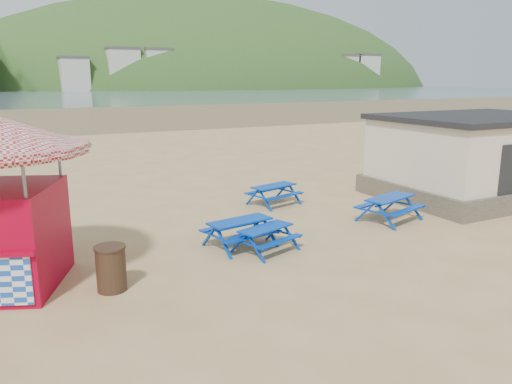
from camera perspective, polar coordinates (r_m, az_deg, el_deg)
ground at (r=14.27m, az=-1.24°, el=-5.57°), size 400.00×400.00×0.00m
wet_sand at (r=67.61m, az=-22.17°, el=8.13°), size 400.00×400.00×0.00m
sea at (r=182.35m, az=-25.56°, el=10.25°), size 400.00×400.00×0.00m
picnic_table_blue_b at (r=18.20m, az=2.05°, el=-0.33°), size 2.01×1.78×0.72m
picnic_table_blue_c at (r=21.16m, az=15.10°, el=1.14°), size 1.84×1.51×0.74m
picnic_table_blue_d at (r=13.70m, az=-1.82°, el=-4.73°), size 2.00×1.72×0.75m
picnic_table_blue_e at (r=13.35m, az=1.10°, el=-5.39°), size 1.90×1.71×0.66m
picnic_table_blue_f at (r=16.69m, az=15.01°, el=-1.86°), size 2.25×2.00×0.79m
litter_bin at (r=11.34m, az=-16.24°, el=-8.34°), size 0.69×0.69×1.01m
amenity_block at (r=21.23m, az=23.95°, el=3.80°), size 7.40×5.40×3.15m
headland_town at (r=260.58m, az=-5.42°, el=9.67°), size 264.00×144.00×108.00m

